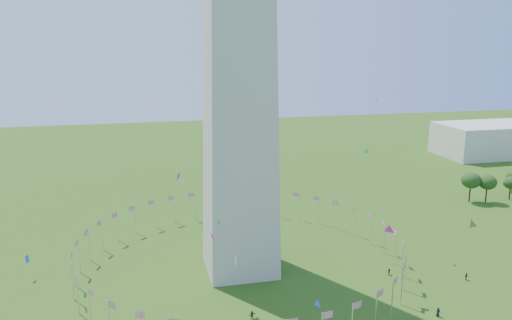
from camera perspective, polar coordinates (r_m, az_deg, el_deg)
The scene contains 3 objects.
flag_ring at distance 128.11m, azimuth -1.82°, elevation -10.48°, with size 80.24×80.24×9.00m.
gov_building_east_a at distance 280.22m, azimuth 25.10°, elevation 2.14°, with size 50.00×30.00×16.00m, color beige.
kites_aloft at distance 105.54m, azimuth 7.36°, elevation -7.85°, with size 107.41×85.30×37.34m.
Camera 1 is at (-23.25, -64.93, 56.10)m, focal length 35.00 mm.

